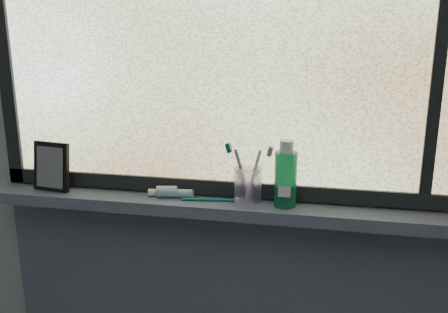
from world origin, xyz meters
TOP-DOWN VIEW (x-y plane):
  - wall_back at (0.00, 1.30)m, footprint 3.00×0.01m
  - windowsill at (0.00, 1.23)m, footprint 1.62×0.14m
  - window_pane at (0.00, 1.28)m, footprint 1.50×0.01m
  - frame_bottom at (0.00, 1.28)m, footprint 1.60×0.03m
  - frame_left at (-0.78, 1.28)m, footprint 0.05×0.03m
  - frame_mullion at (0.60, 1.28)m, footprint 0.03×0.03m
  - vanity_mirror at (-0.61, 1.23)m, footprint 0.14×0.09m
  - toothpaste_tube at (-0.18, 1.23)m, footprint 0.22×0.07m
  - toothbrush_cup at (0.06, 1.24)m, footprint 0.09×0.09m
  - toothbrush_lying at (-0.06, 1.22)m, footprint 0.22×0.05m
  - mouthwash_bottle at (0.18, 1.23)m, footprint 0.09×0.09m

SIDE VIEW (x-z plane):
  - windowsill at x=0.00m, z-range 0.98..1.02m
  - toothbrush_lying at x=-0.06m, z-range 1.02..1.03m
  - toothpaste_tube at x=-0.18m, z-range 1.02..1.06m
  - frame_bottom at x=0.00m, z-range 1.02..1.07m
  - toothbrush_cup at x=0.06m, z-range 1.02..1.13m
  - vanity_mirror at x=-0.61m, z-range 1.02..1.19m
  - mouthwash_bottle at x=0.18m, z-range 1.04..1.21m
  - wall_back at x=0.00m, z-range 0.00..2.50m
  - frame_left at x=-0.78m, z-range 0.98..2.08m
  - window_pane at x=0.00m, z-range 1.03..2.03m
  - frame_mullion at x=0.60m, z-range 1.03..2.03m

